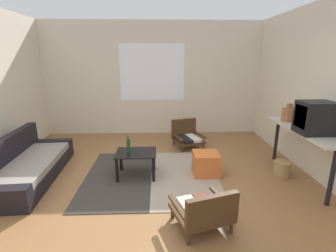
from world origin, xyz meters
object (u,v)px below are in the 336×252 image
(couch, at_px, (26,166))
(clay_vase, at_px, (289,114))
(console_shelf, at_px, (302,135))
(ottoman_orange, at_px, (206,164))
(crt_television, at_px, (315,118))
(armchair_by_window, at_px, (187,135))
(wicker_basket, at_px, (282,169))
(glass_bottle, at_px, (128,145))
(coffee_table, at_px, (136,157))
(armchair_striped_foreground, at_px, (204,210))

(couch, bearing_deg, clay_vase, 4.15)
(console_shelf, bearing_deg, ottoman_orange, 172.31)
(couch, xyz_separation_m, crt_television, (4.27, -0.39, 0.84))
(armchair_by_window, xyz_separation_m, wicker_basket, (1.38, -1.45, -0.12))
(couch, xyz_separation_m, wicker_basket, (4.07, -0.06, -0.08))
(crt_television, bearing_deg, console_shelf, 89.27)
(glass_bottle, bearing_deg, couch, -178.70)
(coffee_table, height_order, wicker_basket, coffee_table)
(couch, distance_m, armchair_by_window, 3.03)
(armchair_by_window, distance_m, wicker_basket, 2.00)
(coffee_table, xyz_separation_m, crt_television, (2.54, -0.42, 0.72))
(armchair_striped_foreground, distance_m, console_shelf, 2.10)
(console_shelf, bearing_deg, armchair_striped_foreground, -145.68)
(console_shelf, relative_size, glass_bottle, 6.06)
(armchair_striped_foreground, xyz_separation_m, clay_vase, (1.69, 1.60, 0.70))
(coffee_table, height_order, console_shelf, console_shelf)
(glass_bottle, bearing_deg, ottoman_orange, 0.63)
(ottoman_orange, bearing_deg, couch, -178.99)
(couch, height_order, armchair_striped_foreground, couch)
(armchair_striped_foreground, height_order, console_shelf, console_shelf)
(couch, relative_size, coffee_table, 3.20)
(crt_television, bearing_deg, glass_bottle, 170.91)
(armchair_by_window, height_order, wicker_basket, armchair_by_window)
(armchair_striped_foreground, bearing_deg, wicker_basket, 39.60)
(couch, height_order, clay_vase, clay_vase)
(coffee_table, bearing_deg, couch, -179.11)
(coffee_table, height_order, crt_television, crt_television)
(ottoman_orange, height_order, glass_bottle, glass_bottle)
(armchair_by_window, bearing_deg, coffee_table, -125.27)
(wicker_basket, bearing_deg, console_shelf, -22.91)
(coffee_table, bearing_deg, wicker_basket, -2.08)
(coffee_table, height_order, glass_bottle, glass_bottle)
(glass_bottle, height_order, wicker_basket, glass_bottle)
(couch, bearing_deg, armchair_by_window, 27.27)
(wicker_basket, bearing_deg, glass_bottle, 177.80)
(console_shelf, distance_m, clay_vase, 0.50)
(console_shelf, bearing_deg, couch, 178.11)
(coffee_table, bearing_deg, armchair_by_window, 54.73)
(console_shelf, height_order, glass_bottle, console_shelf)
(armchair_by_window, distance_m, armchair_striped_foreground, 2.68)
(console_shelf, xyz_separation_m, wicker_basket, (-0.20, 0.08, -0.60))
(wicker_basket, bearing_deg, clay_vase, 62.04)
(armchair_by_window, bearing_deg, armchair_striped_foreground, -92.37)
(ottoman_orange, relative_size, clay_vase, 1.37)
(glass_bottle, xyz_separation_m, wicker_basket, (2.46, -0.09, -0.40))
(coffee_table, relative_size, clay_vase, 2.12)
(coffee_table, distance_m, ottoman_orange, 1.14)
(glass_bottle, distance_m, wicker_basket, 2.50)
(couch, relative_size, crt_television, 4.48)
(couch, relative_size, armchair_by_window, 2.89)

